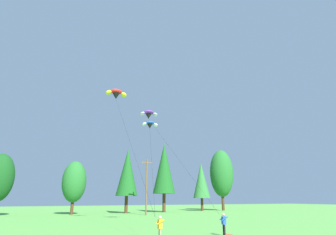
{
  "coord_description": "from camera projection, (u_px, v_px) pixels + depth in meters",
  "views": [
    {
      "loc": [
        -10.94,
        -2.25,
        2.84
      ],
      "look_at": [
        -0.07,
        21.34,
        10.13
      ],
      "focal_mm": 30.82,
      "sensor_mm": 36.0,
      "label": 1
    }
  ],
  "objects": [
    {
      "name": "treeline_tree_c",
      "position": [
        0.0,
        177.0,
        49.44
      ],
      "size": [
        4.61,
        4.61,
        10.4
      ],
      "color": "#472D19",
      "rests_on": "ground_plane"
    },
    {
      "name": "treeline_tree_d",
      "position": [
        74.0,
        182.0,
        53.73
      ],
      "size": [
        4.4,
        4.4,
        9.63
      ],
      "color": "#472D19",
      "rests_on": "ground_plane"
    },
    {
      "name": "treeline_tree_e",
      "position": [
        127.0,
        172.0,
        58.91
      ],
      "size": [
        4.4,
        4.4,
        12.71
      ],
      "color": "#472D19",
      "rests_on": "ground_plane"
    },
    {
      "name": "treeline_tree_f",
      "position": [
        164.0,
        168.0,
        63.53
      ],
      "size": [
        4.83,
        4.83,
        14.69
      ],
      "color": "#472D19",
      "rests_on": "ground_plane"
    },
    {
      "name": "treeline_tree_g",
      "position": [
        201.0,
        180.0,
        69.36
      ],
      "size": [
        4.05,
        4.05,
        11.13
      ],
      "color": "#472D19",
      "rests_on": "ground_plane"
    },
    {
      "name": "treeline_tree_h",
      "position": [
        222.0,
        173.0,
        72.1
      ],
      "size": [
        5.76,
        5.76,
        14.67
      ],
      "color": "#472D19",
      "rests_on": "ground_plane"
    },
    {
      "name": "utility_pole",
      "position": [
        146.0,
        185.0,
        51.58
      ],
      "size": [
        2.2,
        0.26,
        9.75
      ],
      "color": "brown",
      "rests_on": "ground_plane"
    },
    {
      "name": "kite_flyer_near",
      "position": [
        160.0,
        226.0,
        19.6
      ],
      "size": [
        0.6,
        0.63,
        1.69
      ],
      "color": "gray",
      "rests_on": "ground_plane"
    },
    {
      "name": "kite_flyer_mid",
      "position": [
        224.0,
        222.0,
        22.91
      ],
      "size": [
        0.63,
        0.66,
        1.69
      ],
      "color": "black",
      "rests_on": "ground_plane"
    },
    {
      "name": "parafoil_kite_high_red_yellow",
      "position": [
        116.0,
        94.0,
        38.86
      ],
      "size": [
        3.09,
        17.43,
        15.55
      ],
      "color": "red"
    },
    {
      "name": "parafoil_kite_mid_purple",
      "position": [
        149.0,
        114.0,
        37.19
      ],
      "size": [
        2.45,
        13.73,
        12.23
      ],
      "color": "purple"
    },
    {
      "name": "parafoil_kite_far_blue_white",
      "position": [
        150.0,
        125.0,
        37.33
      ],
      "size": [
        6.23,
        15.04,
        10.95
      ],
      "color": "blue"
    }
  ]
}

